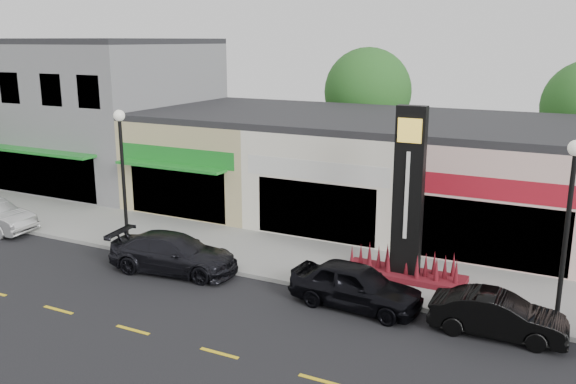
{
  "coord_description": "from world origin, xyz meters",
  "views": [
    {
      "loc": [
        8.4,
        -15.44,
        8.23
      ],
      "look_at": [
        -1.47,
        4.0,
        2.77
      ],
      "focal_mm": 38.0,
      "sensor_mm": 36.0,
      "label": 1
    }
  ],
  "objects_px": {
    "car_black_conv": "(498,315)",
    "lamp_west_near": "(122,165)",
    "pylon_sign": "(407,219)",
    "car_dark_sedan": "(174,253)",
    "car_black_sedan": "(356,285)",
    "lamp_east_near": "(568,217)"
  },
  "relations": [
    {
      "from": "car_dark_sedan",
      "to": "lamp_west_near",
      "type": "bearing_deg",
      "value": 62.26
    },
    {
      "from": "car_dark_sedan",
      "to": "car_black_conv",
      "type": "relative_size",
      "value": 1.27
    },
    {
      "from": "lamp_east_near",
      "to": "car_dark_sedan",
      "type": "bearing_deg",
      "value": -174.7
    },
    {
      "from": "lamp_west_near",
      "to": "car_black_sedan",
      "type": "distance_m",
      "value": 10.63
    },
    {
      "from": "car_black_conv",
      "to": "lamp_east_near",
      "type": "bearing_deg",
      "value": -57.57
    },
    {
      "from": "pylon_sign",
      "to": "car_dark_sedan",
      "type": "bearing_deg",
      "value": -159.66
    },
    {
      "from": "car_black_conv",
      "to": "lamp_west_near",
      "type": "bearing_deg",
      "value": 83.88
    },
    {
      "from": "lamp_east_near",
      "to": "pylon_sign",
      "type": "distance_m",
      "value": 5.42
    },
    {
      "from": "lamp_east_near",
      "to": "car_dark_sedan",
      "type": "distance_m",
      "value": 13.12
    },
    {
      "from": "lamp_east_near",
      "to": "car_black_sedan",
      "type": "relative_size",
      "value": 1.29
    },
    {
      "from": "lamp_west_near",
      "to": "car_black_sedan",
      "type": "relative_size",
      "value": 1.29
    },
    {
      "from": "car_dark_sedan",
      "to": "car_black_conv",
      "type": "bearing_deg",
      "value": -96.81
    },
    {
      "from": "pylon_sign",
      "to": "car_black_sedan",
      "type": "xyz_separation_m",
      "value": [
        -0.79,
        -2.74,
        -1.55
      ]
    },
    {
      "from": "lamp_west_near",
      "to": "pylon_sign",
      "type": "xyz_separation_m",
      "value": [
        11.0,
        1.7,
        -1.2
      ]
    },
    {
      "from": "lamp_west_near",
      "to": "car_dark_sedan",
      "type": "distance_m",
      "value": 4.42
    },
    {
      "from": "lamp_west_near",
      "to": "pylon_sign",
      "type": "distance_m",
      "value": 11.19
    },
    {
      "from": "car_black_sedan",
      "to": "car_black_conv",
      "type": "distance_m",
      "value": 4.3
    },
    {
      "from": "lamp_west_near",
      "to": "car_black_sedan",
      "type": "bearing_deg",
      "value": -5.83
    },
    {
      "from": "lamp_west_near",
      "to": "pylon_sign",
      "type": "relative_size",
      "value": 0.91
    },
    {
      "from": "car_black_sedan",
      "to": "car_black_conv",
      "type": "xyz_separation_m",
      "value": [
        4.3,
        0.02,
        -0.1
      ]
    },
    {
      "from": "car_dark_sedan",
      "to": "car_black_sedan",
      "type": "relative_size",
      "value": 1.14
    },
    {
      "from": "car_dark_sedan",
      "to": "car_black_sedan",
      "type": "bearing_deg",
      "value": -96.47
    }
  ]
}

